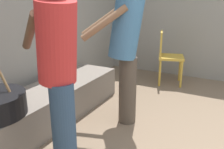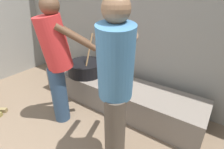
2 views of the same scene
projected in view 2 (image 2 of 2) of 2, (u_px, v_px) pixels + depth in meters
The scene contains 5 objects.
block_enclosure_rear at pixel (144, 23), 2.51m from camera, with size 5.40×0.20×2.39m, color gray.
hearth_ledge at pixel (116, 93), 2.63m from camera, with size 2.52×0.60×0.39m, color slate.
cooking_pot_main at pixel (86, 68), 2.77m from camera, with size 0.56×0.56×0.65m.
cook_in_red_shirt at pixel (57, 57), 2.04m from camera, with size 0.61×0.73×1.58m.
cook_in_blue_shirt at pixel (115, 82), 1.45m from camera, with size 0.63×0.73×1.61m.
Camera 2 is at (1.09, 0.20, 1.62)m, focal length 27.60 mm.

